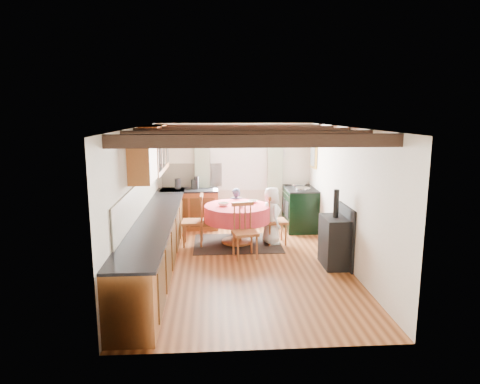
{
  "coord_description": "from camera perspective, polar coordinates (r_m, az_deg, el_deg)",
  "views": [
    {
      "loc": [
        -0.53,
        -7.09,
        2.65
      ],
      "look_at": [
        0.0,
        0.8,
        1.15
      ],
      "focal_mm": 31.6,
      "sensor_mm": 36.0,
      "label": 1
    }
  ],
  "objects": [
    {
      "name": "dining_table",
      "position": [
        8.59,
        -0.36,
        -4.43
      ],
      "size": [
        1.33,
        1.33,
        0.8
      ],
      "primitive_type": null,
      "color": "#CD314A",
      "rests_on": "floor"
    },
    {
      "name": "beam_e",
      "position": [
        9.11,
        -0.51,
        8.6
      ],
      "size": [
        3.6,
        0.16,
        0.16
      ],
      "primitive_type": "cube",
      "color": "black",
      "rests_on": "ceiling"
    },
    {
      "name": "window_pane",
      "position": [
        9.9,
        -0.18,
        4.66
      ],
      "size": [
        1.2,
        0.01,
        1.4
      ],
      "primitive_type": "cube",
      "color": "white",
      "rests_on": "wall_back"
    },
    {
      "name": "beam_c",
      "position": [
        7.12,
        0.44,
        8.0
      ],
      "size": [
        3.6,
        0.16,
        0.16
      ],
      "primitive_type": "cube",
      "color": "black",
      "rests_on": "ceiling"
    },
    {
      "name": "chair_left",
      "position": [
        8.53,
        -6.4,
        -3.77
      ],
      "size": [
        0.48,
        0.46,
        1.04
      ],
      "primitive_type": null,
      "rotation": [
        0.0,
        0.0,
        -1.59
      ],
      "color": "brown",
      "rests_on": "floor"
    },
    {
      "name": "wall_right",
      "position": [
        7.6,
        14.08,
        -0.58
      ],
      "size": [
        0.0,
        5.5,
        2.4
      ],
      "primitive_type": "cube",
      "color": "silver",
      "rests_on": "ground"
    },
    {
      "name": "wall_cabinet_glass",
      "position": [
        8.39,
        -11.42,
        5.75
      ],
      "size": [
        0.34,
        1.8,
        0.9
      ],
      "primitive_type": "cube",
      "color": "#9B5322",
      "rests_on": "wall_left"
    },
    {
      "name": "worktop_left",
      "position": [
        7.36,
        -11.16,
        -3.22
      ],
      "size": [
        0.64,
        5.3,
        0.04
      ],
      "primitive_type": "cube",
      "color": "black",
      "rests_on": "base_cabinet_left"
    },
    {
      "name": "bowl_b",
      "position": [
        8.46,
        -2.25,
        -1.66
      ],
      "size": [
        0.25,
        0.25,
        0.07
      ],
      "primitive_type": "imported",
      "rotation": [
        0.0,
        0.0,
        2.91
      ],
      "color": "silver",
      "rests_on": "dining_table"
    },
    {
      "name": "beam_d",
      "position": [
        8.11,
        -0.1,
        8.34
      ],
      "size": [
        3.6,
        0.16,
        0.16
      ],
      "primitive_type": "cube",
      "color": "black",
      "rests_on": "ceiling"
    },
    {
      "name": "beam_a",
      "position": [
        5.13,
        2.12,
        6.92
      ],
      "size": [
        3.6,
        0.16,
        0.16
      ],
      "primitive_type": "cube",
      "color": "black",
      "rests_on": "ceiling"
    },
    {
      "name": "base_cabinet_left",
      "position": [
        7.49,
        -11.18,
        -6.64
      ],
      "size": [
        0.6,
        5.3,
        0.88
      ],
      "primitive_type": "cube",
      "color": "#9B5322",
      "rests_on": "floor"
    },
    {
      "name": "child_far",
      "position": [
        9.24,
        -0.56,
        -2.61
      ],
      "size": [
        0.39,
        0.26,
        1.03
      ],
      "primitive_type": "imported",
      "rotation": [
        0.0,
        0.0,
        3.11
      ],
      "color": "#323E57",
      "rests_on": "floor"
    },
    {
      "name": "wall_picture",
      "position": [
        9.71,
        9.91,
        4.97
      ],
      "size": [
        0.04,
        0.5,
        0.6
      ],
      "primitive_type": "cube",
      "color": "gold",
      "rests_on": "wall_right"
    },
    {
      "name": "rug",
      "position": [
        8.71,
        -0.36,
        -6.94
      ],
      "size": [
        1.76,
        1.37,
        0.01
      ],
      "primitive_type": "cube",
      "color": "black",
      "rests_on": "floor"
    },
    {
      "name": "chair_near",
      "position": [
        7.76,
        0.68,
        -5.28
      ],
      "size": [
        0.52,
        0.53,
        1.02
      ],
      "primitive_type": null,
      "rotation": [
        0.0,
        0.0,
        0.2
      ],
      "color": "brown",
      "rests_on": "floor"
    },
    {
      "name": "ceiling",
      "position": [
        7.11,
        0.44,
        8.73
      ],
      "size": [
        3.6,
        5.5,
        0.0
      ],
      "primitive_type": "cube",
      "color": "white",
      "rests_on": "ground"
    },
    {
      "name": "curtain_right",
      "position": [
        9.97,
        4.74,
        1.77
      ],
      "size": [
        0.35,
        0.1,
        2.1
      ],
      "primitive_type": "cube",
      "color": "gray",
      "rests_on": "wall_back"
    },
    {
      "name": "aga_range",
      "position": [
        9.76,
        8.09,
        -2.17
      ],
      "size": [
        0.69,
        1.06,
        0.98
      ],
      "primitive_type": null,
      "color": "black",
      "rests_on": "floor"
    },
    {
      "name": "wall_cabinet_solid",
      "position": [
        6.92,
        -13.0,
        4.24
      ],
      "size": [
        0.34,
        0.9,
        0.7
      ],
      "primitive_type": "cube",
      "color": "#9B5322",
      "rests_on": "wall_left"
    },
    {
      "name": "beam_b",
      "position": [
        6.12,
        1.14,
        7.55
      ],
      "size": [
        3.6,
        0.16,
        0.16
      ],
      "primitive_type": "cube",
      "color": "black",
      "rests_on": "ceiling"
    },
    {
      "name": "chair_right",
      "position": [
        8.62,
        4.89,
        -3.7
      ],
      "size": [
        0.49,
        0.47,
        1.01
      ],
      "primitive_type": null,
      "rotation": [
        0.0,
        0.0,
        1.65
      ],
      "color": "brown",
      "rests_on": "floor"
    },
    {
      "name": "curtain_rod",
      "position": [
        9.77,
        -0.15,
        8.1
      ],
      "size": [
        2.0,
        0.03,
        0.03
      ],
      "primitive_type": "cylinder",
      "rotation": [
        0.0,
        1.57,
        0.0
      ],
      "color": "black",
      "rests_on": "wall_back"
    },
    {
      "name": "cast_iron_stove",
      "position": [
        7.49,
        12.71,
        -4.79
      ],
      "size": [
        0.41,
        0.68,
        1.36
      ],
      "primitive_type": null,
      "color": "black",
      "rests_on": "floor"
    },
    {
      "name": "splash_left",
      "position": [
        7.63,
        -13.2,
        -0.5
      ],
      "size": [
        0.02,
        4.5,
        0.55
      ],
      "primitive_type": "cube",
      "color": "beige",
      "rests_on": "wall_left"
    },
    {
      "name": "wall_front",
      "position": [
        4.61,
        3.0,
        -7.64
      ],
      "size": [
        3.6,
        0.0,
        2.4
      ],
      "primitive_type": "cube",
      "color": "silver",
      "rests_on": "ground"
    },
    {
      "name": "curtain_left",
      "position": [
        9.86,
        -5.08,
        1.66
      ],
      "size": [
        0.35,
        0.1,
        2.1
      ],
      "primitive_type": "cube",
      "color": "gray",
      "rests_on": "wall_back"
    },
    {
      "name": "bowl_a",
      "position": [
        8.76,
        1.72,
        -1.28
      ],
      "size": [
        0.25,
        0.25,
        0.05
      ],
      "primitive_type": "imported",
      "rotation": [
        0.0,
        0.0,
        1.27
      ],
      "color": "silver",
      "rests_on": "dining_table"
    },
    {
      "name": "splash_back",
      "position": [
        9.94,
        -6.52,
        2.28
      ],
      "size": [
        1.4,
        0.02,
        0.55
      ],
      "primitive_type": "cube",
      "color": "beige",
      "rests_on": "wall_back"
    },
    {
      "name": "cup",
      "position": [
        8.34,
        0.22,
        -1.74
      ],
      "size": [
        0.13,
        0.13,
        0.09
      ],
      "primitive_type": "imported",
      "rotation": [
        0.0,
        0.0,
        0.54
      ],
      "color": "silver",
      "rests_on": "dining_table"
    },
    {
      "name": "window_frame",
      "position": [
        9.9,
        -0.18,
        4.66
      ],
      "size": [
        1.34,
        0.03,
        1.54
      ],
      "primitive_type": "cube",
      "color": "white",
      "rests_on": "wall_back"
    },
    {
      "name": "canister_tall",
      "position": [
        9.74,
        -8.4,
        1.09
      ],
      "size": [
        0.14,
        0.14,
        0.24
      ],
      "primitive_type": "cylinder",
      "color": "#262628",
      "rests_on": "worktop_back"
    },
    {
      "name": "wall_back",
      "position": [
        9.96,
        -0.76,
        2.37
      ],
      "size": [
        3.6,
        0.0,
        2.4
      ],
      "primitive_type": "cube",
      "color": "silver",
      "rests_on": "ground"
    },
    {
      "name": "child_right",
      "position": [
        8.57,
        4.26,
        -3.22
      ],
      "size": [
        0.48,
        0.63,
        1.17
      ],
      "primitive_type": "imported",
      "rotation": [
        0.0,
        0.0,
        1.76
      ],
      "color": "white",
      "rests_on": "floor"
    },
    {
      "name": "wall_left",
      "position": [
        7.35,
        -13.72,
        -0.96
      ],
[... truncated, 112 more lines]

